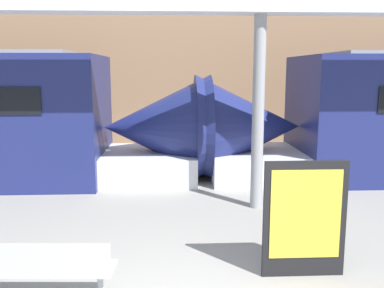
# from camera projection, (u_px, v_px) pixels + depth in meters

# --- Properties ---
(station_wall) EXTENTS (56.00, 0.20, 5.00)m
(station_wall) POSITION_uv_depth(u_px,v_px,m) (174.00, 77.00, 15.06)
(station_wall) COLOR #937051
(station_wall) RESTS_ON ground_plane
(bench_near) EXTENTS (1.74, 0.53, 0.83)m
(bench_near) POSITION_uv_depth(u_px,v_px,m) (38.00, 266.00, 4.90)
(bench_near) COLOR #ADB2B7
(bench_near) RESTS_ON ground_plane
(poster_board) EXTENTS (1.11, 0.07, 1.58)m
(poster_board) POSITION_uv_depth(u_px,v_px,m) (305.00, 219.00, 5.64)
(poster_board) COLOR black
(poster_board) RESTS_ON ground_plane
(support_column_near) EXTENTS (0.24, 0.24, 3.78)m
(support_column_near) POSITION_uv_depth(u_px,v_px,m) (258.00, 114.00, 8.35)
(support_column_near) COLOR gray
(support_column_near) RESTS_ON ground_plane
(canopy_beam) EXTENTS (28.00, 0.60, 0.28)m
(canopy_beam) POSITION_uv_depth(u_px,v_px,m) (261.00, 6.00, 8.01)
(canopy_beam) COLOR silver
(canopy_beam) RESTS_ON support_column_near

